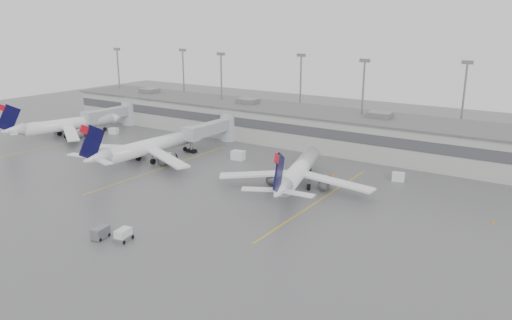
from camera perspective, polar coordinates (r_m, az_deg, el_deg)
The scene contains 19 objects.
ground at distance 75.47m, azimuth -13.32°, elevation -7.26°, with size 260.00×260.00×0.00m, color #535355.
terminal at distance 119.46m, azimuth 7.06°, elevation 3.67°, with size 152.00×17.00×9.45m.
light_masts at distance 123.22m, azimuth 8.40°, elevation 7.70°, with size 142.40×8.00×20.60m.
jet_bridge_left at distance 143.75m, azimuth -15.57°, elevation 5.14°, with size 4.00×17.20×7.00m.
jet_bridge_right at distance 119.99m, azimuth -4.41°, elevation 3.65°, with size 4.00×17.20×7.00m.
stand_markings at distance 92.31m, azimuth -2.51°, elevation -2.53°, with size 105.25×40.00×0.01m.
jet_far_left at distance 136.05m, azimuth -21.09°, elevation 3.79°, with size 27.44×31.14×10.25m.
jet_mid_left at distance 106.83m, azimuth -12.36°, elevation 1.48°, with size 29.06×32.63×10.55m.
jet_mid_right at distance 88.50m, azimuth 4.80°, elevation -1.27°, with size 26.79×30.44×10.07m.
baggage_tug at distance 70.72m, azimuth -14.92°, elevation -8.41°, with size 2.10×2.86×1.68m.
baggage_cart at distance 72.22m, azimuth -17.36°, elevation -7.92°, with size 1.86×2.74×1.62m.
gse_uld_a at distance 136.13m, azimuth -15.95°, elevation 3.22°, with size 2.24×1.49×1.59m, color silver.
gse_uld_b at distance 106.68m, azimuth -2.06°, elevation 0.55°, with size 2.74×1.83×1.94m, color silver.
gse_uld_c at distance 96.40m, azimuth 15.96°, elevation -1.85°, with size 2.24×1.49×1.59m, color silver.
gse_loader at distance 124.26m, azimuth -10.07°, elevation 2.51°, with size 1.97×3.15×1.97m, color slate.
cone_a at distance 129.37m, azimuth -14.31°, elevation 2.48°, with size 0.40×0.40×0.64m, color orange.
cone_b at distance 113.15m, azimuth -7.13°, elevation 1.00°, with size 0.44×0.44×0.71m, color orange.
cone_c at distance 97.05m, azimuth 8.78°, elevation -1.57°, with size 0.44×0.44×0.71m, color orange.
cone_d at distance 82.10m, azimuth 25.47°, elevation -6.27°, with size 0.40×0.40×0.64m, color orange.
Camera 1 is at (51.54, -46.88, 29.00)m, focal length 35.00 mm.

